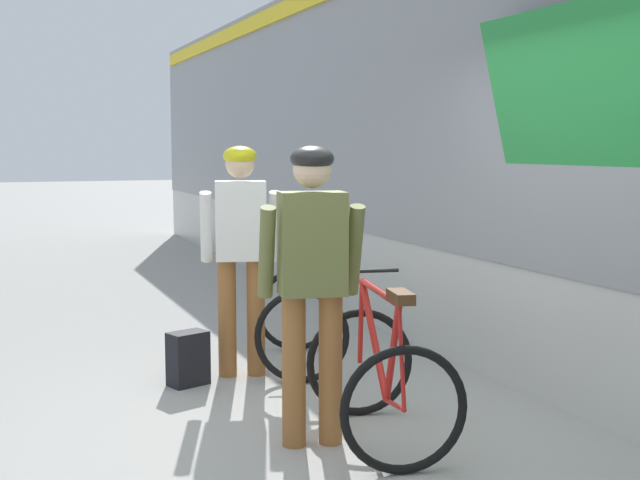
# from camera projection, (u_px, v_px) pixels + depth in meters

# --- Properties ---
(ground_plane) EXTENTS (80.00, 80.00, 0.00)m
(ground_plane) POSITION_uv_depth(u_px,v_px,m) (342.00, 443.00, 5.01)
(ground_plane) COLOR #A09E99
(train_car) EXTENTS (3.25, 20.89, 3.88)m
(train_car) POSITION_uv_depth(u_px,v_px,m) (576.00, 124.00, 7.65)
(train_car) COLOR gray
(train_car) RESTS_ON ground
(cyclist_near_in_white) EXTENTS (0.66, 0.41, 1.76)m
(cyclist_near_in_white) POSITION_uv_depth(u_px,v_px,m) (241.00, 240.00, 6.40)
(cyclist_near_in_white) COLOR #935B2D
(cyclist_near_in_white) RESTS_ON ground
(cyclist_far_in_olive) EXTENTS (0.65, 0.38, 1.76)m
(cyclist_far_in_olive) POSITION_uv_depth(u_px,v_px,m) (312.00, 268.00, 4.89)
(cyclist_far_in_olive) COLOR #935B2D
(cyclist_far_in_olive) RESTS_ON ground
(bicycle_near_white) EXTENTS (1.00, 1.24, 0.99)m
(bicycle_near_white) POSITION_uv_depth(u_px,v_px,m) (299.00, 317.00, 6.75)
(bicycle_near_white) COLOR black
(bicycle_near_white) RESTS_ON ground
(bicycle_far_red) EXTENTS (0.90, 1.19, 0.99)m
(bicycle_far_red) POSITION_uv_depth(u_px,v_px,m) (380.00, 377.00, 4.99)
(bicycle_far_red) COLOR black
(bicycle_far_red) RESTS_ON ground
(backpack_on_platform) EXTENTS (0.32, 0.26, 0.40)m
(backpack_on_platform) POSITION_uv_depth(u_px,v_px,m) (188.00, 359.00, 6.22)
(backpack_on_platform) COLOR black
(backpack_on_platform) RESTS_ON ground
(water_bottle_near_the_bikes) EXTENTS (0.07, 0.07, 0.24)m
(water_bottle_near_the_bikes) POSITION_uv_depth(u_px,v_px,m) (287.00, 336.00, 7.33)
(water_bottle_near_the_bikes) COLOR silver
(water_bottle_near_the_bikes) RESTS_ON ground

